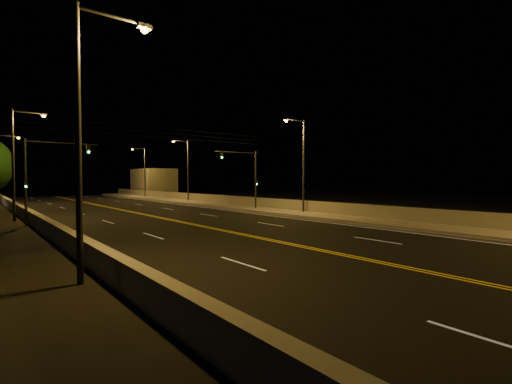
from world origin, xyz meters
TOP-DOWN VIEW (x-y plane):
  - road at (0.00, 20.00)m, footprint 18.00×120.00m
  - sidewalk at (10.80, 20.00)m, footprint 3.60×120.00m
  - curb at (8.93, 20.00)m, footprint 0.14×120.00m
  - parapet_wall at (12.45, 20.00)m, footprint 0.30×120.00m
  - jersey_barrier at (-9.33, 20.00)m, footprint 0.45×120.00m
  - distant_building_right at (16.50, 70.75)m, footprint 6.00×10.00m
  - parapet_rail at (12.45, 20.00)m, footprint 0.06×120.00m
  - lane_markings at (0.00, 19.93)m, footprint 17.32×116.00m
  - streetlight_1 at (11.52, 23.40)m, footprint 2.55×0.28m
  - streetlight_2 at (11.52, 46.63)m, footprint 2.55×0.28m
  - streetlight_3 at (11.52, 63.14)m, footprint 2.55×0.28m
  - streetlight_4 at (-9.92, 11.43)m, footprint 2.55×0.28m
  - streetlight_5 at (-9.92, 33.77)m, footprint 2.55×0.28m
  - streetlight_6 at (-9.92, 54.23)m, footprint 2.55×0.28m
  - traffic_signal_right at (10.02, 29.71)m, footprint 5.11×0.31m
  - traffic_signal_left at (-8.82, 29.71)m, footprint 5.11×0.31m
  - overhead_wires at (0.00, 29.50)m, footprint 22.00×0.03m

SIDE VIEW (x-z plane):
  - road at x=0.00m, z-range 0.00..0.02m
  - lane_markings at x=0.00m, z-range 0.02..0.02m
  - curb at x=8.93m, z-range 0.00..0.15m
  - sidewalk at x=10.80m, z-range 0.00..0.30m
  - jersey_barrier at x=-9.33m, z-range 0.00..0.96m
  - parapet_wall at x=12.45m, z-range 0.30..1.30m
  - parapet_rail at x=12.45m, z-range 1.30..1.36m
  - distant_building_right at x=16.50m, z-range 0.00..5.41m
  - traffic_signal_right at x=10.02m, z-range 0.81..7.09m
  - traffic_signal_left at x=-8.82m, z-range 0.81..7.09m
  - streetlight_1 at x=11.52m, z-range 0.70..9.60m
  - streetlight_2 at x=11.52m, z-range 0.70..9.60m
  - streetlight_3 at x=11.52m, z-range 0.70..9.60m
  - streetlight_4 at x=-9.92m, z-range 0.70..9.60m
  - streetlight_5 at x=-9.92m, z-range 0.70..9.60m
  - streetlight_6 at x=-9.92m, z-range 0.70..9.60m
  - overhead_wires at x=0.00m, z-range 6.98..7.81m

